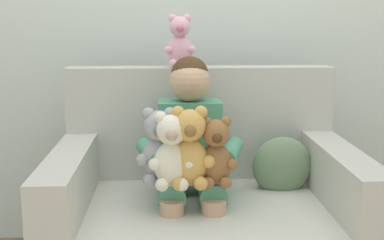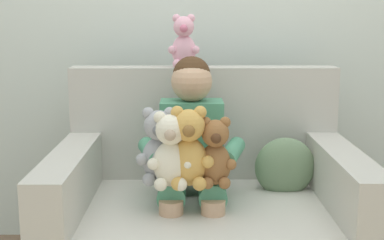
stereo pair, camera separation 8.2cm
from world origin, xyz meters
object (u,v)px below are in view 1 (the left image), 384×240
Objects in this scene: seated_child at (191,148)px; plush_honey at (190,150)px; plush_cream at (172,153)px; plush_pink_on_backrest at (180,43)px; throw_pillow at (282,166)px; plush_grey at (160,148)px; plush_brown at (216,154)px; armchair at (205,226)px.

seated_child is 0.20m from plush_honey.
plush_pink_on_backrest is at bearing 70.21° from plush_cream.
plush_pink_on_backrest is at bearing 154.88° from throw_pillow.
plush_honey is 0.12m from plush_grey.
plush_cream reaches higher than plush_brown.
plush_pink_on_backrest reaches higher than plush_honey.
plush_grey is (-0.05, 0.06, 0.00)m from plush_cream.
plush_grey is (-0.11, 0.05, -0.01)m from plush_honey.
plush_brown is 0.63m from plush_pink_on_backrest.
plush_brown is at bearing -73.01° from seated_child.
throw_pillow is at bearing 23.45° from plush_honey.
throw_pillow is at bearing 47.00° from plush_grey.
plush_pink_on_backrest reaches higher than plush_grey.
plush_pink_on_backrest is at bearing 105.46° from armchair.
plush_pink_on_backrest is at bearing 118.26° from plush_brown.
plush_honey reaches higher than plush_grey.
plush_honey is 0.10m from plush_brown.
plush_brown is 0.17m from plush_cream.
throw_pillow is at bearing 17.02° from plush_cream.
throw_pillow is (0.42, 0.29, -0.15)m from plush_honey.
seated_child is 3.10× the size of plush_brown.
plush_grey is at bearing -147.41° from armchair.
armchair is 3.92× the size of plush_honey.
seated_child is 0.19m from plush_grey.
plush_cream is 0.58m from throw_pillow.
plush_brown is 0.90× the size of plush_grey.
plush_pink_on_backrest reaches higher than throw_pillow.
plush_cream is 0.98× the size of plush_grey.
armchair is 4.56× the size of plush_brown.
plush_grey is 0.59m from plush_pink_on_backrest.
armchair is 5.09× the size of plush_pink_on_backrest.
seated_child reaches higher than armchair.
plush_grey is at bearing 113.60° from plush_cream.
plush_pink_on_backrest reaches higher than seated_child.
plush_cream is 1.22× the size of plush_pink_on_backrest.
armchair is 0.41m from plush_honey.
armchair is at bearing 37.34° from plush_cream.
throw_pillow is at bearing 55.69° from plush_brown.
plush_grey is at bearing 143.89° from plush_honey.
plush_honey is 0.07m from plush_cream.
plush_honey is 1.30× the size of plush_pink_on_backrest.
seated_child is 0.20m from plush_brown.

